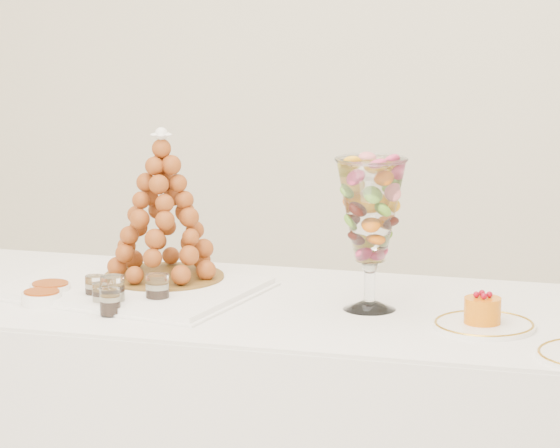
% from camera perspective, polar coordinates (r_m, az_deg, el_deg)
% --- Properties ---
extents(buffet_table, '(1.89, 0.79, 0.71)m').
position_cam_1_polar(buffet_table, '(3.27, -0.10, -9.44)').
color(buffet_table, white).
rests_on(buffet_table, ground).
extents(lace_tray, '(0.64, 0.52, 0.02)m').
position_cam_1_polar(lace_tray, '(3.29, -6.37, -2.75)').
color(lace_tray, white).
rests_on(lace_tray, buffet_table).
extents(macaron_vase, '(0.16, 0.16, 0.35)m').
position_cam_1_polar(macaron_vase, '(3.07, 3.92, 0.50)').
color(macaron_vase, white).
rests_on(macaron_vase, buffet_table).
extents(cake_plate, '(0.23, 0.23, 0.01)m').
position_cam_1_polar(cake_plate, '(2.99, 8.77, -4.34)').
color(cake_plate, white).
rests_on(cake_plate, buffet_table).
extents(verrine_a, '(0.06, 0.06, 0.06)m').
position_cam_1_polar(verrine_a, '(3.20, -7.97, -2.77)').
color(verrine_a, white).
rests_on(verrine_a, buffet_table).
extents(verrine_b, '(0.07, 0.07, 0.08)m').
position_cam_1_polar(verrine_b, '(3.13, -7.22, -2.94)').
color(verrine_b, white).
rests_on(verrine_b, buffet_table).
extents(verrine_c, '(0.07, 0.07, 0.08)m').
position_cam_1_polar(verrine_c, '(3.15, -5.30, -2.84)').
color(verrine_c, white).
rests_on(verrine_c, buffet_table).
extents(verrine_d, '(0.06, 0.06, 0.06)m').
position_cam_1_polar(verrine_d, '(3.13, -7.66, -3.10)').
color(verrine_d, white).
rests_on(verrine_d, buffet_table).
extents(verrine_e, '(0.06, 0.06, 0.06)m').
position_cam_1_polar(verrine_e, '(3.07, -7.32, -3.34)').
color(verrine_e, white).
rests_on(verrine_e, buffet_table).
extents(ramekin_back, '(0.10, 0.10, 0.03)m').
position_cam_1_polar(ramekin_back, '(3.27, -9.84, -2.83)').
color(ramekin_back, white).
rests_on(ramekin_back, buffet_table).
extents(ramekin_front, '(0.10, 0.10, 0.03)m').
position_cam_1_polar(ramekin_front, '(3.20, -10.21, -3.17)').
color(ramekin_front, white).
rests_on(ramekin_front, buffet_table).
extents(croquembouche, '(0.31, 0.31, 0.38)m').
position_cam_1_polar(croquembouche, '(3.31, -5.08, 0.79)').
color(croquembouche, brown).
rests_on(croquembouche, lace_tray).
extents(mousse_cake, '(0.08, 0.08, 0.07)m').
position_cam_1_polar(mousse_cake, '(2.98, 8.71, -3.67)').
color(mousse_cake, orange).
rests_on(mousse_cake, cake_plate).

